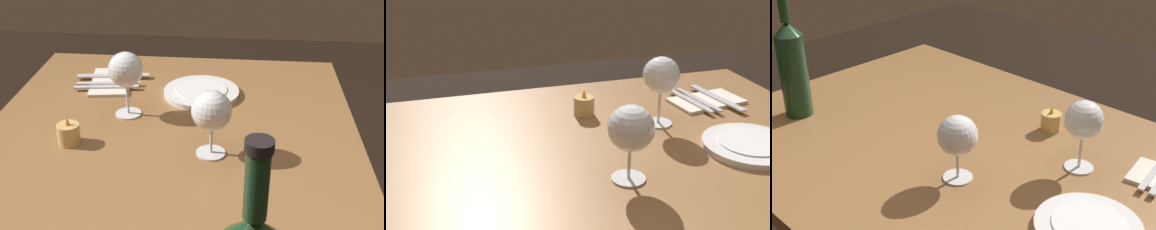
% 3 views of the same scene
% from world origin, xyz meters
% --- Properties ---
extents(dining_table, '(1.30, 0.90, 0.74)m').
position_xyz_m(dining_table, '(0.00, 0.00, 0.65)').
color(dining_table, olive).
rests_on(dining_table, ground).
extents(wine_glass_left, '(0.09, 0.09, 0.17)m').
position_xyz_m(wine_glass_left, '(0.24, 0.12, 0.86)').
color(wine_glass_left, white).
rests_on(wine_glass_left, dining_table).
extents(wine_glass_right, '(0.09, 0.09, 0.15)m').
position_xyz_m(wine_glass_right, '(0.07, -0.10, 0.84)').
color(wine_glass_right, white).
rests_on(wine_glass_right, dining_table).
extents(votive_candle, '(0.05, 0.05, 0.07)m').
position_xyz_m(votive_candle, '(0.09, 0.22, 0.76)').
color(votive_candle, '#DBB266').
rests_on(votive_candle, dining_table).
extents(dinner_plate, '(0.21, 0.21, 0.02)m').
position_xyz_m(dinner_plate, '(0.38, -0.06, 0.75)').
color(dinner_plate, white).
rests_on(dinner_plate, dining_table).
extents(folded_napkin, '(0.20, 0.14, 0.01)m').
position_xyz_m(folded_napkin, '(0.43, 0.21, 0.74)').
color(folded_napkin, silver).
rests_on(folded_napkin, dining_table).
extents(fork_inner, '(0.04, 0.18, 0.00)m').
position_xyz_m(fork_inner, '(0.40, 0.21, 0.75)').
color(fork_inner, silver).
rests_on(fork_inner, folded_napkin).
extents(fork_outer, '(0.04, 0.18, 0.00)m').
position_xyz_m(fork_outer, '(0.38, 0.21, 0.75)').
color(fork_outer, silver).
rests_on(fork_outer, folded_napkin).
extents(table_knife, '(0.05, 0.21, 0.00)m').
position_xyz_m(table_knife, '(0.46, 0.21, 0.75)').
color(table_knife, silver).
rests_on(table_knife, folded_napkin).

